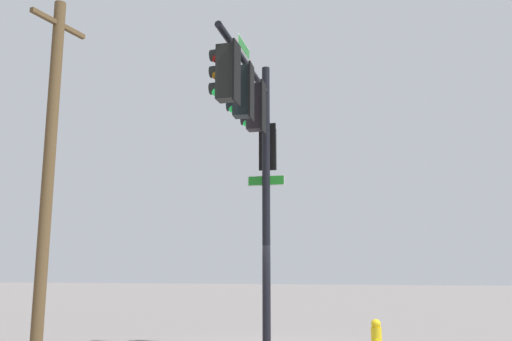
% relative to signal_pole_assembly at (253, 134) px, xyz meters
% --- Properties ---
extents(signal_pole_assembly, '(4.70, 0.94, 7.07)m').
position_rel_signal_pole_assembly_xyz_m(signal_pole_assembly, '(0.00, 0.00, 0.00)').
color(signal_pole_assembly, black).
rests_on(signal_pole_assembly, ground_plane).
extents(utility_pole, '(1.79, 0.48, 8.87)m').
position_rel_signal_pole_assembly_xyz_m(utility_pole, '(0.16, -5.25, -0.44)').
color(utility_pole, brown).
rests_on(utility_pole, ground_plane).
extents(fire_hydrant, '(0.33, 0.24, 0.83)m').
position_rel_signal_pole_assembly_xyz_m(fire_hydrant, '(-1.18, 2.55, -4.59)').
color(fire_hydrant, yellow).
rests_on(fire_hydrant, ground_plane).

